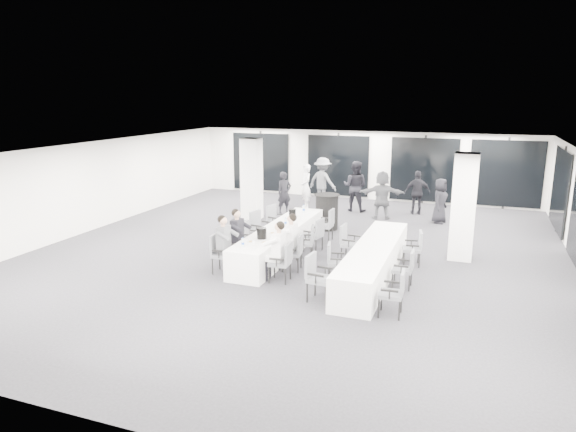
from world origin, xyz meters
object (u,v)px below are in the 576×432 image
at_px(chair_main_left_near, 220,251).
at_px(chair_main_right_near, 283,260).
at_px(chair_main_left_far, 275,218).
at_px(chair_side_left_near, 317,274).
at_px(chair_side_left_mid, 334,259).
at_px(standing_guest_f, 382,192).
at_px(cocktail_table, 327,212).
at_px(chair_side_right_near, 395,290).
at_px(banquet_table_main, 280,241).
at_px(standing_guest_e, 440,198).
at_px(banquet_table_side, 373,261).
at_px(chair_main_right_mid, 308,240).
at_px(chair_side_left_far, 348,241).
at_px(standing_guest_b, 355,183).
at_px(standing_guest_c, 323,178).
at_px(standing_guest_a, 284,190).
at_px(ice_bucket_far, 292,213).
at_px(chair_main_left_fourth, 259,226).
at_px(chair_main_right_second, 295,250).
at_px(chair_main_left_mid, 250,235).
at_px(chair_side_right_mid, 406,267).
at_px(chair_main_right_far, 327,223).
at_px(chair_main_left_second, 234,244).
at_px(ice_bucket_near, 262,233).
at_px(standing_guest_d, 418,190).
at_px(chair_side_right_far, 415,246).
at_px(standing_guest_g, 306,184).
at_px(chair_main_right_fourth, 316,233).

xyz_separation_m(chair_main_left_near, chair_main_right_near, (1.67, -0.07, -0.01)).
relative_size(chair_main_left_far, chair_side_left_near, 0.95).
xyz_separation_m(chair_side_left_mid, standing_guest_f, (-0.05, 6.41, 0.46)).
bearing_deg(cocktail_table, chair_main_left_far, -134.68).
xyz_separation_m(chair_side_right_near, standing_guest_f, (-1.70, 8.01, 0.43)).
bearing_deg(banquet_table_main, standing_guest_e, 53.46).
bearing_deg(chair_main_left_near, standing_guest_f, 156.22).
bearing_deg(chair_side_left_near, chair_main_left_near, -101.50).
xyz_separation_m(cocktail_table, chair_side_left_mid, (1.45, -4.41, -0.08)).
distance_m(banquet_table_side, chair_main_right_mid, 2.04).
xyz_separation_m(chair_side_left_far, standing_guest_e, (1.91, 5.09, 0.31)).
bearing_deg(cocktail_table, chair_main_right_mid, -83.09).
relative_size(banquet_table_main, standing_guest_b, 2.36).
bearing_deg(chair_main_right_mid, standing_guest_c, -0.10).
height_order(chair_main_left_far, standing_guest_a, standing_guest_a).
height_order(chair_main_right_mid, ice_bucket_far, ice_bucket_far).
distance_m(chair_main_left_fourth, standing_guest_a, 4.19).
height_order(banquet_table_side, chair_main_right_second, chair_main_right_second).
bearing_deg(chair_main_left_mid, standing_guest_c, 179.01).
relative_size(chair_main_right_near, chair_side_right_mid, 1.06).
xyz_separation_m(banquet_table_main, chair_side_right_near, (3.55, -3.00, 0.16)).
bearing_deg(chair_main_right_second, chair_main_left_fourth, 37.94).
distance_m(banquet_table_main, chair_main_right_far, 1.87).
distance_m(chair_main_left_second, ice_bucket_far, 2.53).
bearing_deg(standing_guest_a, standing_guest_b, -21.24).
bearing_deg(cocktail_table, chair_side_left_mid, -71.80).
bearing_deg(standing_guest_f, chair_main_right_second, 67.72).
relative_size(cocktail_table, chair_main_left_far, 1.20).
bearing_deg(ice_bucket_near, chair_side_left_mid, -5.81).
relative_size(chair_main_right_second, chair_side_right_mid, 1.04).
xyz_separation_m(cocktail_table, standing_guest_d, (2.48, 3.19, 0.32)).
distance_m(chair_main_left_fourth, standing_guest_b, 5.64).
distance_m(chair_main_right_mid, chair_main_right_far, 1.81).
distance_m(standing_guest_f, ice_bucket_near, 6.50).
distance_m(chair_side_right_far, ice_bucket_far, 3.77).
bearing_deg(chair_side_right_near, ice_bucket_near, 60.78).
relative_size(standing_guest_e, ice_bucket_far, 7.27).
bearing_deg(chair_main_left_fourth, standing_guest_c, -168.76).
relative_size(standing_guest_f, standing_guest_g, 1.01).
xyz_separation_m(chair_main_right_second, standing_guest_c, (-1.61, 7.77, 0.53)).
bearing_deg(standing_guest_d, chair_side_left_far, 66.82).
distance_m(standing_guest_b, standing_guest_g, 1.88).
bearing_deg(chair_main_right_mid, chair_main_left_mid, 78.15).
bearing_deg(chair_main_left_mid, standing_guest_f, 152.23).
xyz_separation_m(chair_main_left_near, chair_main_left_mid, (0.01, 1.71, -0.05)).
distance_m(chair_main_right_fourth, ice_bucket_far, 1.19).
relative_size(chair_main_right_second, standing_guest_a, 0.53).
distance_m(chair_side_left_near, standing_guest_d, 9.01).
height_order(chair_main_right_near, chair_side_right_mid, chair_main_right_near).
distance_m(chair_side_left_mid, ice_bucket_far, 3.31).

